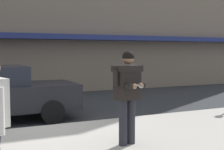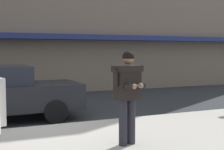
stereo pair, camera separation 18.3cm
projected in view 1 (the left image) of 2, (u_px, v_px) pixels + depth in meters
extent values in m
plane|color=#2B2D30|center=(41.00, 129.00, 7.75)|extent=(80.00, 80.00, 0.00)
cube|color=silver|center=(79.00, 125.00, 8.22)|extent=(28.00, 0.12, 0.01)
cube|color=navy|center=(33.00, 36.00, 13.55)|extent=(26.60, 0.70, 0.24)
cylinder|color=black|center=(38.00, 102.00, 9.87)|extent=(0.65, 0.24, 0.64)
cylinder|color=black|center=(52.00, 112.00, 8.34)|extent=(0.65, 0.24, 0.64)
cylinder|color=#23232B|center=(131.00, 121.00, 6.06)|extent=(0.16, 0.16, 0.88)
cylinder|color=#23232B|center=(123.00, 123.00, 5.94)|extent=(0.16, 0.16, 0.88)
cube|color=black|center=(127.00, 83.00, 5.94)|extent=(0.51, 0.39, 0.64)
cube|color=black|center=(127.00, 69.00, 5.92)|extent=(0.58, 0.44, 0.12)
cylinder|color=black|center=(138.00, 76.00, 6.09)|extent=(0.11, 0.11, 0.30)
cylinder|color=black|center=(139.00, 85.00, 5.90)|extent=(0.16, 0.31, 0.10)
sphere|color=#8C6647|center=(141.00, 86.00, 5.75)|extent=(0.10, 0.10, 0.10)
cylinder|color=black|center=(116.00, 78.00, 5.77)|extent=(0.11, 0.11, 0.30)
cylinder|color=black|center=(127.00, 86.00, 5.72)|extent=(0.16, 0.31, 0.10)
sphere|color=#8C6647|center=(134.00, 86.00, 5.65)|extent=(0.10, 0.10, 0.10)
cube|color=black|center=(139.00, 86.00, 5.67)|extent=(0.10, 0.15, 0.07)
sphere|color=#8C6647|center=(128.00, 59.00, 5.88)|extent=(0.22, 0.22, 0.22)
sphere|color=black|center=(128.00, 57.00, 5.88)|extent=(0.23, 0.23, 0.23)
cylinder|color=silver|center=(0.00, 111.00, 3.72)|extent=(0.10, 0.10, 0.58)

